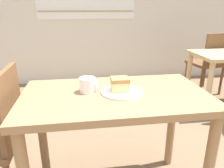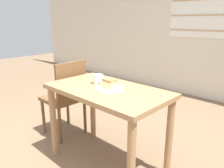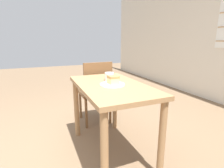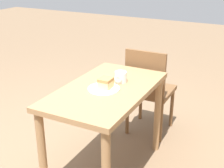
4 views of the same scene
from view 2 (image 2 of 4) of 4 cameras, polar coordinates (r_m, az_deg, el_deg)
name	(u,v)px [view 2 (image 2 of 4)]	position (r m, az deg, el deg)	size (l,w,h in m)	color
wall_back	(224,15)	(3.97, 27.11, 15.78)	(10.00, 0.10, 2.80)	beige
dining_table_near	(107,102)	(1.93, -1.34, -4.68)	(1.08, 0.62, 0.76)	#9E754C
chair_near_window	(66,96)	(2.56, -11.89, -2.98)	(0.41, 0.41, 0.90)	brown
plate	(110,88)	(1.87, -0.61, -1.18)	(0.24, 0.24, 0.01)	white
cake_slice	(110,83)	(1.87, -0.58, 0.27)	(0.10, 0.09, 0.08)	#E0C67F
coffee_mug	(98,79)	(2.02, -3.56, 1.24)	(0.10, 0.09, 0.09)	white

